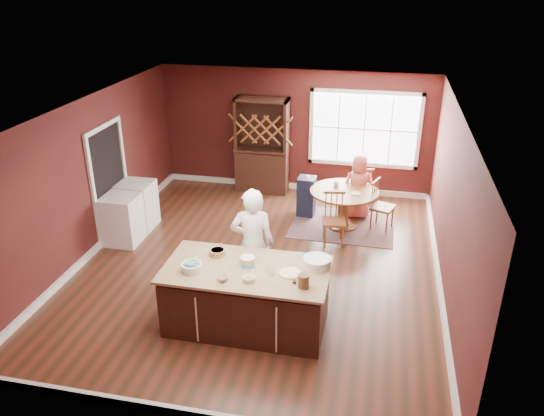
{
  "coord_description": "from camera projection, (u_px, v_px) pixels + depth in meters",
  "views": [
    {
      "loc": [
        1.85,
        -7.66,
        4.69
      ],
      "look_at": [
        0.21,
        0.07,
        1.05
      ],
      "focal_mm": 35.0,
      "sensor_mm": 36.0,
      "label": 1
    }
  ],
  "objects": [
    {
      "name": "dining_table",
      "position": [
        344.0,
        201.0,
        10.24
      ],
      "size": [
        1.32,
        1.32,
        0.75
      ],
      "color": "brown",
      "rests_on": "ground"
    },
    {
      "name": "bowl_olive",
      "position": [
        249.0,
        279.0,
        6.92
      ],
      "size": [
        0.17,
        0.17,
        0.06
      ],
      "primitive_type": "cylinder",
      "color": "beige",
      "rests_on": "kitchen_island"
    },
    {
      "name": "rug",
      "position": [
        342.0,
        225.0,
        10.46
      ],
      "size": [
        2.02,
        1.58,
        0.01
      ],
      "primitive_type": "cube",
      "rotation": [
        0.0,
        0.0,
        -0.02
      ],
      "color": "brown",
      "rests_on": "ground"
    },
    {
      "name": "room_shell",
      "position": [
        259.0,
        192.0,
        8.55
      ],
      "size": [
        7.0,
        7.0,
        7.0
      ],
      "color": "#582819",
      "rests_on": "ground"
    },
    {
      "name": "table_cup",
      "position": [
        336.0,
        184.0,
        10.34
      ],
      "size": [
        0.15,
        0.15,
        0.09
      ],
      "primitive_type": "imported",
      "rotation": [
        0.0,
        0.0,
        0.34
      ],
      "color": "silver",
      "rests_on": "dining_table"
    },
    {
      "name": "bowl_pink",
      "position": [
        223.0,
        279.0,
        6.93
      ],
      "size": [
        0.15,
        0.15,
        0.05
      ],
      "primitive_type": "cylinder",
      "color": "#B0C4CE",
      "rests_on": "kitchen_island"
    },
    {
      "name": "drinking_glass",
      "position": [
        271.0,
        270.0,
        7.04
      ],
      "size": [
        0.08,
        0.08,
        0.16
      ],
      "primitive_type": "cylinder",
      "color": "silver",
      "rests_on": "kitchen_island"
    },
    {
      "name": "baker",
      "position": [
        253.0,
        244.0,
        7.89
      ],
      "size": [
        0.72,
        0.54,
        1.79
      ],
      "primitive_type": "imported",
      "rotation": [
        0.0,
        0.0,
        3.32
      ],
      "color": "silver",
      "rests_on": "ground"
    },
    {
      "name": "white_tub",
      "position": [
        317.0,
        262.0,
        7.24
      ],
      "size": [
        0.38,
        0.38,
        0.13
      ],
      "primitive_type": "cylinder",
      "color": "white",
      "rests_on": "kitchen_island"
    },
    {
      "name": "toy_figurine",
      "position": [
        294.0,
        280.0,
        6.87
      ],
      "size": [
        0.05,
        0.05,
        0.09
      ],
      "primitive_type": null,
      "color": "yellow",
      "rests_on": "kitchen_island"
    },
    {
      "name": "dryer",
      "position": [
        137.0,
        205.0,
        10.24
      ],
      "size": [
        0.64,
        0.61,
        0.92
      ],
      "primitive_type": "cube",
      "color": "silver",
      "rests_on": "ground"
    },
    {
      "name": "hutch",
      "position": [
        262.0,
        146.0,
        11.66
      ],
      "size": [
        1.16,
        0.48,
        2.12
      ],
      "primitive_type": "cube",
      "color": "black",
      "rests_on": "ground"
    },
    {
      "name": "bowl_yellow",
      "position": [
        217.0,
        252.0,
        7.54
      ],
      "size": [
        0.23,
        0.23,
        0.08
      ],
      "primitive_type": "cylinder",
      "color": "#B2734B",
      "rests_on": "kitchen_island"
    },
    {
      "name": "toddler",
      "position": [
        308.0,
        178.0,
        10.58
      ],
      "size": [
        0.18,
        0.14,
        0.26
      ],
      "primitive_type": null,
      "color": "#8CA5BF",
      "rests_on": "high_chair"
    },
    {
      "name": "doorway",
      "position": [
        110.0,
        183.0,
        9.78
      ],
      "size": [
        0.08,
        1.26,
        2.13
      ],
      "primitive_type": null,
      "color": "white",
      "rests_on": "room_shell"
    },
    {
      "name": "kitchen_island",
      "position": [
        247.0,
        298.0,
        7.42
      ],
      "size": [
        2.27,
        1.19,
        0.92
      ],
      "color": "#3A1D16",
      "rests_on": "ground"
    },
    {
      "name": "window",
      "position": [
        364.0,
        129.0,
        11.29
      ],
      "size": [
        2.36,
        0.1,
        1.66
      ],
      "primitive_type": null,
      "color": "white",
      "rests_on": "room_shell"
    },
    {
      "name": "seated_woman",
      "position": [
        359.0,
        186.0,
        10.57
      ],
      "size": [
        0.7,
        0.51,
        1.32
      ],
      "primitive_type": "imported",
      "rotation": [
        0.0,
        0.0,
        3.28
      ],
      "color": "#E16E61",
      "rests_on": "ground"
    },
    {
      "name": "layer_cake",
      "position": [
        248.0,
        261.0,
        7.29
      ],
      "size": [
        0.28,
        0.28,
        0.12
      ],
      "primitive_type": null,
      "color": "silver",
      "rests_on": "kitchen_island"
    },
    {
      "name": "chair_north",
      "position": [
        360.0,
        188.0,
        10.88
      ],
      "size": [
        0.53,
        0.51,
        1.01
      ],
      "primitive_type": null,
      "rotation": [
        0.0,
        0.0,
        3.44
      ],
      "color": "brown",
      "rests_on": "ground"
    },
    {
      "name": "table_plate",
      "position": [
        356.0,
        193.0,
        10.0
      ],
      "size": [
        0.18,
        0.18,
        0.01
      ],
      "primitive_type": "cylinder",
      "color": "beige",
      "rests_on": "dining_table"
    },
    {
      "name": "high_chair",
      "position": [
        306.0,
        195.0,
        10.75
      ],
      "size": [
        0.36,
        0.36,
        0.85
      ],
      "primitive_type": null,
      "rotation": [
        0.0,
        0.0,
        -0.05
      ],
      "color": "#141935",
      "rests_on": "ground"
    },
    {
      "name": "chair_south",
      "position": [
        334.0,
        219.0,
        9.58
      ],
      "size": [
        0.48,
        0.46,
        0.99
      ],
      "primitive_type": null,
      "rotation": [
        0.0,
        0.0,
        0.17
      ],
      "color": "#9C6423",
      "rests_on": "ground"
    },
    {
      "name": "stoneware_crock",
      "position": [
        304.0,
        281.0,
        6.77
      ],
      "size": [
        0.15,
        0.15,
        0.18
      ],
      "primitive_type": "cylinder",
      "color": "brown",
      "rests_on": "kitchen_island"
    },
    {
      "name": "dinner_plate",
      "position": [
        290.0,
        273.0,
        7.09
      ],
      "size": [
        0.29,
        0.29,
        0.02
      ],
      "primitive_type": "cylinder",
      "color": "#FFEAB6",
      "rests_on": "kitchen_island"
    },
    {
      "name": "bowl_blue",
      "position": [
        192.0,
        267.0,
        7.15
      ],
      "size": [
        0.28,
        0.28,
        0.11
      ],
      "primitive_type": "cylinder",
      "color": "white",
      "rests_on": "kitchen_island"
    },
    {
      "name": "chair_east",
      "position": [
        383.0,
        205.0,
        10.15
      ],
      "size": [
        0.51,
        0.52,
        0.99
      ],
      "primitive_type": null,
      "rotation": [
        0.0,
        0.0,
        1.23
      ],
      "color": "brown",
      "rests_on": "ground"
    },
    {
      "name": "washer",
      "position": [
        122.0,
        219.0,
        9.67
      ],
      "size": [
        0.63,
        0.61,
        0.91
      ],
      "primitive_type": "cube",
      "color": "white",
      "rests_on": "ground"
    }
  ]
}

